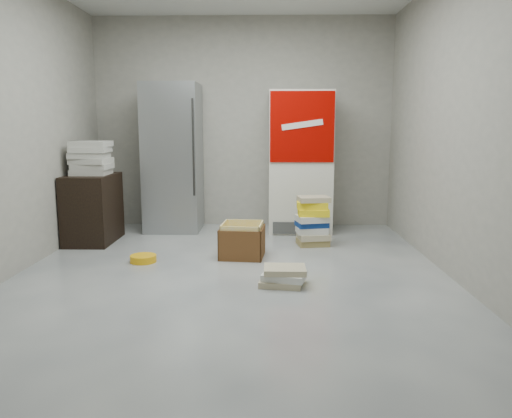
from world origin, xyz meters
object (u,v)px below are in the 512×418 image
at_px(steel_fridge, 173,158).
at_px(coke_cooler, 300,162).
at_px(cardboard_box, 242,243).
at_px(wood_shelf, 93,208).
at_px(phonebook_stack_main, 313,221).

bearing_deg(steel_fridge, coke_cooler, -0.18).
xyz_separation_m(coke_cooler, cardboard_box, (-0.68, -1.38, -0.76)).
xyz_separation_m(coke_cooler, wood_shelf, (-2.48, -0.72, -0.50)).
distance_m(coke_cooler, wood_shelf, 2.63).
bearing_deg(cardboard_box, coke_cooler, 68.86).
bearing_deg(steel_fridge, cardboard_box, -55.11).
bearing_deg(cardboard_box, phonebook_stack_main, 39.42).
height_order(steel_fridge, coke_cooler, steel_fridge).
xyz_separation_m(steel_fridge, cardboard_box, (0.97, -1.39, -0.80)).
relative_size(steel_fridge, cardboard_box, 3.93).
bearing_deg(phonebook_stack_main, wood_shelf, 169.95).
distance_m(steel_fridge, cardboard_box, 1.87).
distance_m(wood_shelf, cardboard_box, 1.93).
bearing_deg(cardboard_box, steel_fridge, 130.00).
bearing_deg(phonebook_stack_main, cardboard_box, -152.99).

